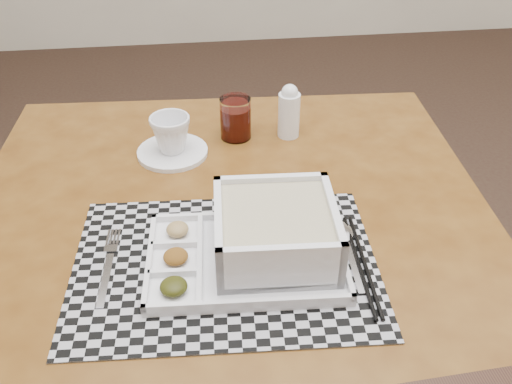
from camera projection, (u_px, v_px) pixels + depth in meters
floor at (450, 330)px, 1.76m from camera, size 5.00×5.00×0.00m
dining_table at (231, 249)px, 1.08m from camera, size 1.02×1.02×0.73m
placemat at (225, 264)px, 0.94m from camera, size 0.52×0.39×0.00m
serving_tray at (267, 239)px, 0.93m from camera, size 0.33×0.24×0.10m
fork at (108, 264)px, 0.93m from camera, size 0.03×0.19×0.00m
spoon at (345, 236)px, 0.99m from camera, size 0.04×0.18×0.01m
chopsticks at (362, 264)px, 0.93m from camera, size 0.03×0.24×0.01m
saucer at (173, 152)px, 1.21m from camera, size 0.15×0.15×0.01m
cup at (171, 134)px, 1.19m from camera, size 0.10×0.10×0.08m
juice_glass at (236, 120)px, 1.25m from camera, size 0.07×0.07×0.09m
creamer_bottle at (289, 111)px, 1.25m from camera, size 0.05×0.05×0.12m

